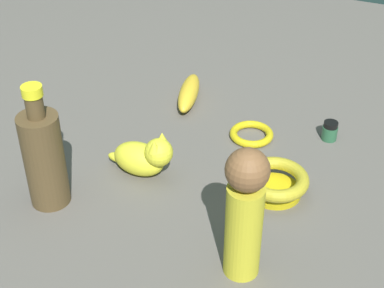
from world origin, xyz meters
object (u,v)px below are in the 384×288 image
Objects in this scene: cat_figurine at (144,156)px; banana at (189,93)px; bottle_tall at (44,157)px; person_figure_adult at (245,212)px; bowl at (275,182)px; nail_polish_jar at (330,131)px; bangle at (252,134)px.

cat_figurine is 0.29m from banana.
banana is at bearing -11.40° from bottle_tall.
person_figure_adult is 0.22m from bowl.
cat_figurine is 1.16× the size of bowl.
bowl reaches higher than nail_polish_jar.
nail_polish_jar is at bearing 71.22° from banana.
nail_polish_jar is 0.39m from cat_figurine.
banana is 0.44m from bottle_tall.
bowl is 1.33× the size of bangle.
bottle_tall is at bearing -26.17° from banana.
cat_figurine reaches higher than nail_polish_jar.
person_figure_adult reaches higher than nail_polish_jar.
nail_polish_jar is at bearing -13.38° from bowl.
bowl is (-0.22, 0.05, 0.01)m from nail_polish_jar.
cat_figurine is 0.60× the size of bottle_tall.
cat_figurine is 0.86× the size of banana.
bowl reaches higher than bangle.
bottle_tall is (-0.14, 0.12, 0.05)m from cat_figurine.
nail_polish_jar reaches higher than bangle.
nail_polish_jar is 0.58m from bottle_tall.
person_figure_adult reaches higher than cat_figurine.
nail_polish_jar is at bearing -46.28° from bottle_tall.
person_figure_adult is 0.39m from bangle.
person_figure_adult reaches higher than bowl.
cat_figurine is at bearing 58.26° from person_figure_adult.
bowl reaches higher than banana.
person_figure_adult is 0.97× the size of bottle_tall.
cat_figurine is 0.19m from bottle_tall.
bottle_tall is at bearing 87.07° from person_figure_adult.
cat_figurine is at bearing -41.17° from bottle_tall.
nail_polish_jar is 0.22m from bowl.
bowl is at bearing -63.42° from bottle_tall.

